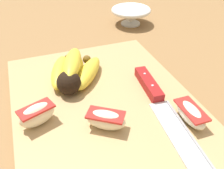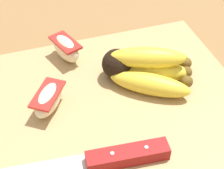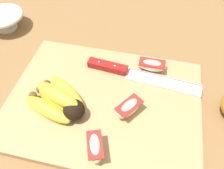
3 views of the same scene
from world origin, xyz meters
name	(u,v)px [view 1 (image 1 of 3)]	position (x,y,z in m)	size (l,w,h in m)	color
ground_plane	(99,114)	(0.00, 0.00, 0.00)	(6.00, 6.00, 0.00)	olive
cutting_board	(105,107)	(0.01, -0.01, 0.01)	(0.43, 0.32, 0.02)	tan
banana_bunch	(73,72)	(0.09, 0.02, 0.04)	(0.14, 0.13, 0.06)	black
chefs_knife	(159,100)	(-0.03, -0.10, 0.03)	(0.28, 0.06, 0.02)	silver
apple_wedge_near	(106,119)	(-0.05, 0.01, 0.04)	(0.06, 0.07, 0.03)	#F4E5C1
apple_wedge_middle	(191,114)	(-0.09, -0.13, 0.04)	(0.07, 0.03, 0.03)	#F4E5C1
apple_wedge_far	(37,114)	(-0.01, 0.10, 0.04)	(0.05, 0.07, 0.04)	#F4E5C1
ceramic_bowl	(131,15)	(0.37, -0.22, 0.03)	(0.12, 0.12, 0.05)	silver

